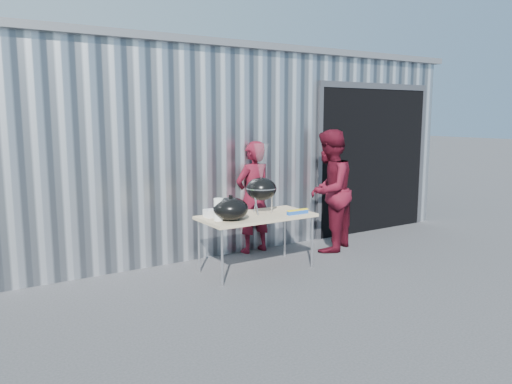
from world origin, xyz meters
TOP-DOWN VIEW (x-y plane):
  - ground at (0.00, 0.00)m, footprint 80.00×80.00m
  - building at (0.92, 4.59)m, footprint 8.20×6.20m
  - folding_table at (0.28, 0.82)m, footprint 1.50×0.75m
  - kettle_grill at (0.40, 0.88)m, footprint 0.41×0.41m
  - grill_lid at (-0.16, 0.72)m, footprint 0.44×0.44m
  - paper_towels at (-0.30, 0.77)m, footprint 0.12×0.12m
  - white_tub at (-0.27, 1.01)m, footprint 0.20×0.15m
  - foil_box at (0.77, 0.57)m, footprint 0.32×0.05m
  - person_cook at (0.74, 1.62)m, footprint 0.65×0.46m
  - person_bystander at (1.76, 1.08)m, footprint 1.12×1.04m

SIDE VIEW (x-z plane):
  - ground at x=0.00m, z-range 0.00..0.00m
  - folding_table at x=0.28m, z-range 0.33..1.08m
  - foil_box at x=0.77m, z-range 0.75..0.81m
  - white_tub at x=-0.27m, z-range 0.75..0.85m
  - person_cook at x=0.74m, z-range 0.00..1.67m
  - paper_towels at x=-0.30m, z-range 0.75..1.03m
  - grill_lid at x=-0.16m, z-range 0.74..1.05m
  - person_bystander at x=1.76m, z-range 0.00..1.84m
  - kettle_grill at x=0.40m, z-range 0.71..1.64m
  - building at x=0.92m, z-range -0.01..3.09m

